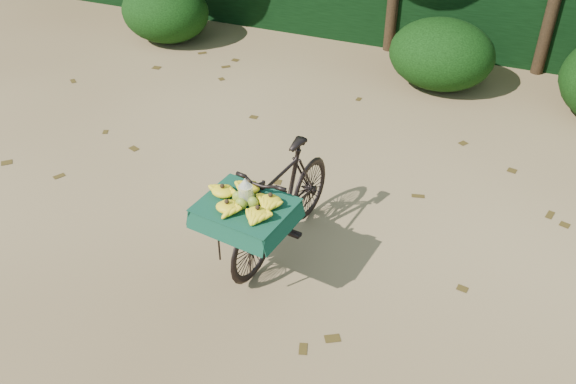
% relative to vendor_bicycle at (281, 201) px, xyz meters
% --- Properties ---
extents(ground, '(80.00, 80.00, 0.00)m').
position_rel_vendor_bicycle_xyz_m(ground, '(-0.79, -0.23, -0.54)').
color(ground, tan).
rests_on(ground, ground).
extents(vendor_bicycle, '(0.86, 1.85, 1.06)m').
position_rel_vendor_bicycle_xyz_m(vendor_bicycle, '(0.00, 0.00, 0.00)').
color(vendor_bicycle, black).
rests_on(vendor_bicycle, ground).
extents(bush_clumps, '(8.80, 1.70, 0.90)m').
position_rel_vendor_bicycle_xyz_m(bush_clumps, '(-0.29, 4.07, -0.09)').
color(bush_clumps, black).
rests_on(bush_clumps, ground).
extents(leaf_litter, '(7.00, 7.30, 0.01)m').
position_rel_vendor_bicycle_xyz_m(leaf_litter, '(-0.79, 0.42, -0.53)').
color(leaf_litter, '#433211').
rests_on(leaf_litter, ground).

